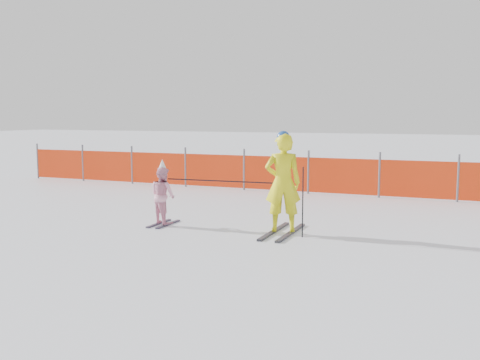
# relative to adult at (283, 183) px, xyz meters

# --- Properties ---
(ground) EXTENTS (120.00, 120.00, 0.00)m
(ground) POSITION_rel_adult_xyz_m (-0.83, -0.62, -0.98)
(ground) COLOR white
(ground) RESTS_ON ground
(adult) EXTENTS (0.80, 1.68, 1.96)m
(adult) POSITION_rel_adult_xyz_m (0.00, 0.00, 0.00)
(adult) COLOR black
(adult) RESTS_ON ground
(child) EXTENTS (0.70, 0.90, 1.36)m
(child) POSITION_rel_adult_xyz_m (-2.52, -0.17, -0.35)
(child) COLOR black
(child) RESTS_ON ground
(ski_poles) EXTENTS (2.86, 0.22, 1.31)m
(ski_poles) POSITION_rel_adult_xyz_m (-0.64, -0.13, -0.13)
(ski_poles) COLOR black
(ski_poles) RESTS_ON ground
(safety_fence) EXTENTS (16.56, 0.06, 1.25)m
(safety_fence) POSITION_rel_adult_xyz_m (-2.69, 5.29, -0.42)
(safety_fence) COLOR #595960
(safety_fence) RESTS_ON ground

